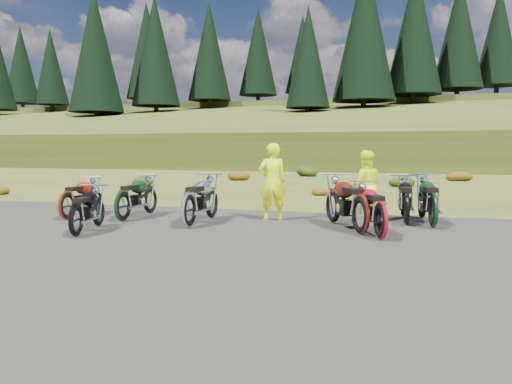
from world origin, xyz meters
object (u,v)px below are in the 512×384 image
(motorcycle_7, at_px, (433,229))
(motorcycle_0, at_px, (77,238))
(motorcycle_3, at_px, (189,229))
(person_middle, at_px, (272,183))

(motorcycle_7, bearing_deg, motorcycle_0, 107.45)
(motorcycle_7, bearing_deg, motorcycle_3, 99.00)
(motorcycle_0, distance_m, motorcycle_3, 2.35)
(motorcycle_0, xyz_separation_m, motorcycle_3, (1.67, 1.66, 0.00))
(motorcycle_0, height_order, person_middle, person_middle)
(motorcycle_0, distance_m, motorcycle_7, 7.51)
(motorcycle_7, relative_size, person_middle, 1.18)
(motorcycle_3, relative_size, motorcycle_7, 1.01)
(motorcycle_3, bearing_deg, motorcycle_7, -75.82)
(motorcycle_0, distance_m, person_middle, 4.64)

